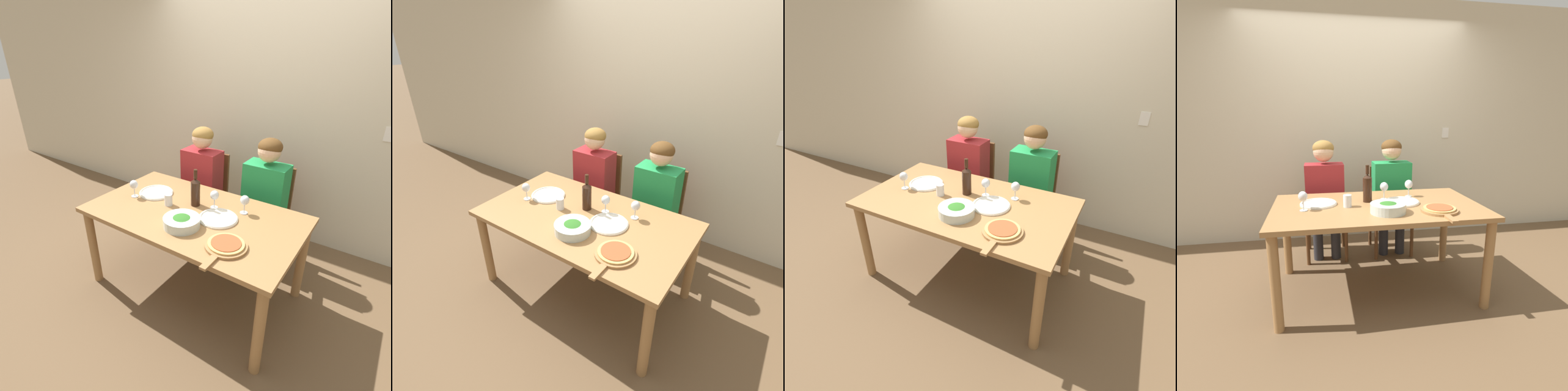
{
  "view_description": "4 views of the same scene",
  "coord_description": "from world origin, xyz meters",
  "views": [
    {
      "loc": [
        1.18,
        -1.69,
        1.92
      ],
      "look_at": [
        0.03,
        -0.02,
        0.91
      ],
      "focal_mm": 28.0,
      "sensor_mm": 36.0,
      "label": 1
    },
    {
      "loc": [
        1.18,
        -1.63,
        2.06
      ],
      "look_at": [
        0.02,
        0.02,
        0.94
      ],
      "focal_mm": 28.0,
      "sensor_mm": 36.0,
      "label": 2
    },
    {
      "loc": [
        1.09,
        -1.8,
        1.94
      ],
      "look_at": [
        0.14,
        -0.03,
        0.85
      ],
      "focal_mm": 28.0,
      "sensor_mm": 36.0,
      "label": 3
    },
    {
      "loc": [
        -0.45,
        -2.31,
        1.44
      ],
      "look_at": [
        -0.03,
        0.05,
        0.82
      ],
      "focal_mm": 28.0,
      "sensor_mm": 36.0,
      "label": 4
    }
  ],
  "objects": [
    {
      "name": "broccoli_bowl",
      "position": [
        0.04,
        -0.21,
        0.79
      ],
      "size": [
        0.27,
        0.27,
        0.08
      ],
      "color": "silver",
      "rests_on": "dining_table"
    },
    {
      "name": "wine_glass_left",
      "position": [
        -0.58,
        -0.06,
        0.85
      ],
      "size": [
        0.07,
        0.07,
        0.15
      ],
      "color": "silver",
      "rests_on": "dining_table"
    },
    {
      "name": "wine_bottle",
      "position": [
        -0.06,
        0.11,
        0.87
      ],
      "size": [
        0.08,
        0.08,
        0.31
      ],
      "color": "black",
      "rests_on": "dining_table"
    },
    {
      "name": "person_woman",
      "position": [
        -0.4,
        0.7,
        0.73
      ],
      "size": [
        0.47,
        0.51,
        1.22
      ],
      "color": "#28282D",
      "rests_on": "ground"
    },
    {
      "name": "water_tumbler",
      "position": [
        -0.24,
        -0.01,
        0.8
      ],
      "size": [
        0.07,
        0.07,
        0.1
      ],
      "color": "silver",
      "rests_on": "dining_table"
    },
    {
      "name": "dining_table",
      "position": [
        0.0,
        0.0,
        0.65
      ],
      "size": [
        1.66,
        0.95,
        0.75
      ],
      "color": "#9E7042",
      "rests_on": "ground"
    },
    {
      "name": "back_wall",
      "position": [
        0.0,
        1.31,
        1.35
      ],
      "size": [
        10.0,
        0.06,
        2.7
      ],
      "color": "beige",
      "rests_on": "ground"
    },
    {
      "name": "chair_right",
      "position": [
        0.29,
        0.82,
        0.49
      ],
      "size": [
        0.42,
        0.42,
        0.92
      ],
      "color": "brown",
      "rests_on": "ground"
    },
    {
      "name": "chair_left",
      "position": [
        -0.4,
        0.82,
        0.49
      ],
      "size": [
        0.42,
        0.42,
        0.92
      ],
      "color": "brown",
      "rests_on": "ground"
    },
    {
      "name": "ground_plane",
      "position": [
        0.0,
        0.0,
        0.0
      ],
      "size": [
        40.0,
        40.0,
        0.0
      ],
      "primitive_type": "plane",
      "color": "brown"
    },
    {
      "name": "pizza_on_board",
      "position": [
        0.43,
        -0.26,
        0.77
      ],
      "size": [
        0.28,
        0.42,
        0.04
      ],
      "color": "#9E7042",
      "rests_on": "dining_table"
    },
    {
      "name": "dinner_plate_right",
      "position": [
        0.21,
        0.02,
        0.76
      ],
      "size": [
        0.3,
        0.3,
        0.02
      ],
      "color": "silver",
      "rests_on": "dining_table"
    },
    {
      "name": "wine_glass_centre",
      "position": [
        0.09,
        0.16,
        0.85
      ],
      "size": [
        0.07,
        0.07,
        0.15
      ],
      "color": "silver",
      "rests_on": "dining_table"
    },
    {
      "name": "wine_glass_right",
      "position": [
        0.32,
        0.22,
        0.85
      ],
      "size": [
        0.07,
        0.07,
        0.15
      ],
      "color": "silver",
      "rests_on": "dining_table"
    },
    {
      "name": "dinner_plate_left",
      "position": [
        -0.47,
        0.09,
        0.76
      ],
      "size": [
        0.3,
        0.3,
        0.02
      ],
      "color": "silver",
      "rests_on": "dining_table"
    },
    {
      "name": "person_man",
      "position": [
        0.29,
        0.7,
        0.73
      ],
      "size": [
        0.47,
        0.51,
        1.22
      ],
      "color": "#28282D",
      "rests_on": "ground"
    }
  ]
}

